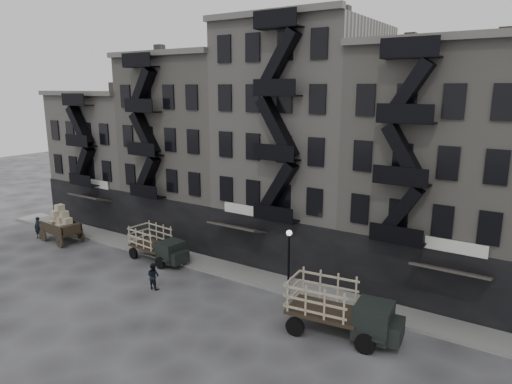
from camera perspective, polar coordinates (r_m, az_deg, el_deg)
The scene contains 13 objects.
ground at distance 28.83m, azimuth -3.93°, elevation -13.22°, with size 140.00×140.00×0.00m, color #38383A.
sidewalk at distance 31.57m, azimuth 0.26°, elevation -10.62°, with size 55.00×2.50×0.15m, color slate.
building_west at distance 47.39m, azimuth -16.24°, elevation 4.32°, with size 10.00×11.35×13.20m.
building_midwest at distance 40.15m, azimuth -7.00°, elevation 5.42°, with size 10.00×11.35×16.20m.
building_center at distance 34.44m, azimuth 5.83°, elevation 5.89°, with size 10.00×11.35×18.20m.
building_mideast at distance 31.30m, azimuth 22.23°, elevation 2.42°, with size 10.00×11.35×16.20m.
lamp_post at distance 28.20m, azimuth 4.12°, elevation -7.67°, with size 0.36×0.36×4.28m.
horse at distance 43.39m, azimuth -23.85°, elevation -4.10°, with size 0.86×1.89×1.60m, color beige.
wagon at distance 41.62m, azimuth -23.35°, elevation -3.32°, with size 3.88×2.32×3.14m.
stake_truck_west at distance 34.94m, azimuth -12.22°, elevation -6.16°, with size 5.17×2.49×2.51m.
stake_truck_east at distance 24.71m, azimuth 10.49°, elevation -13.77°, with size 6.06×2.95×2.94m.
pedestrian_west at distance 43.47m, azimuth -25.59°, elevation -4.04°, with size 0.69×0.45×1.89m, color black.
pedestrian_mid at distance 30.49m, azimuth -12.71°, elevation -10.20°, with size 0.85×0.66×1.75m, color black.
Camera 1 is at (15.80, -20.49, 12.71)m, focal length 32.00 mm.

